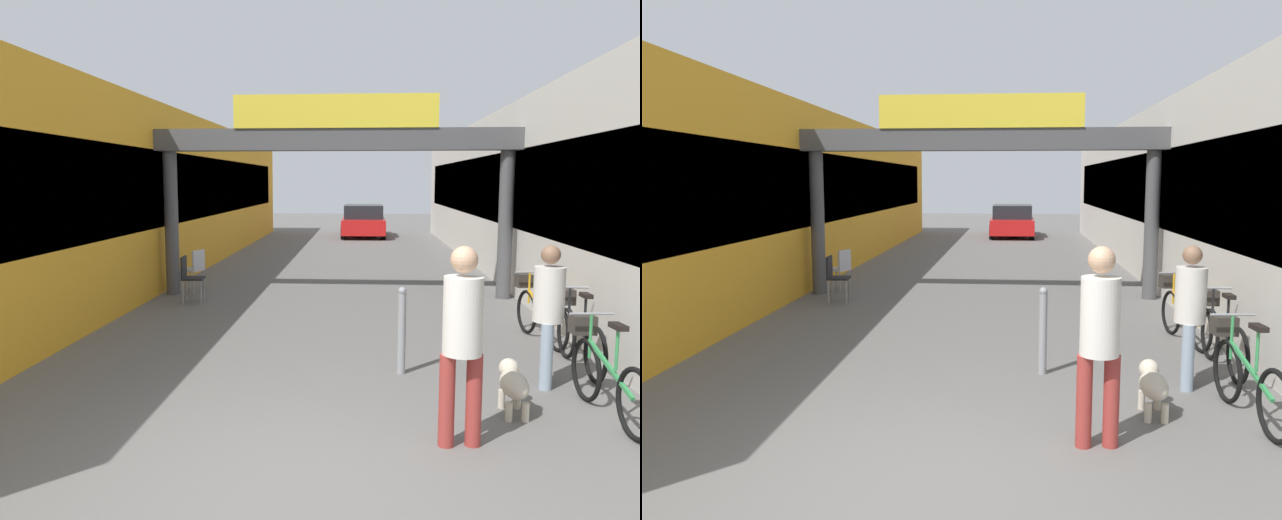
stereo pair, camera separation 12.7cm
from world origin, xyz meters
The scene contains 14 objects.
ground_plane centered at (0.00, 0.00, 0.00)m, with size 80.00×80.00×0.00m, color #605E5B.
storefront_left centered at (-5.09, 11.00, 1.96)m, with size 3.00×26.00×3.93m.
storefront_right centered at (5.09, 11.00, 1.96)m, with size 3.00×26.00×3.93m.
arcade_sign_gateway centered at (0.00, 7.93, 2.83)m, with size 7.40×0.47×3.98m.
pedestrian_with_dog centered at (1.42, 0.83, 1.02)m, with size 0.39×0.38×1.78m.
pedestrian_companion centered at (2.64, 2.52, 0.92)m, with size 0.42×0.42×1.62m.
dog_on_leash centered at (2.07, 1.66, 0.31)m, with size 0.28×0.68×0.50m.
bicycle_green_nearest centered at (2.96, 1.68, 0.44)m, with size 0.46×1.69×0.98m.
bicycle_black_second centered at (3.24, 3.31, 0.44)m, with size 0.46×1.69×0.98m.
bicycle_orange_third centered at (3.13, 4.65, 0.44)m, with size 0.46×1.68×0.98m.
bollard_post_metal centered at (1.03, 2.89, 0.54)m, with size 0.10×0.10×1.06m.
cafe_chair_black_nearer centered at (-2.76, 7.08, 0.54)m, with size 0.43×0.43×0.89m.
cafe_chair_aluminium_farther centered at (-2.96, 8.21, 0.54)m, with size 0.51×0.51×0.89m.
parked_car_red centered at (0.56, 21.71, 0.64)m, with size 1.80×4.01×1.33m.
Camera 1 is at (0.56, -4.51, 2.32)m, focal length 35.00 mm.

